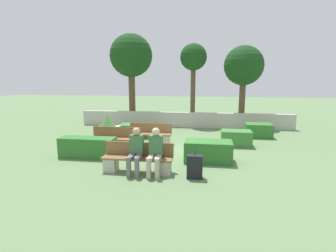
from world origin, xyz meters
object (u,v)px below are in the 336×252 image
Objects in this scene: bench_right_side at (116,141)px; bench_front at (138,161)px; person_seated_man at (136,149)px; tree_center_left at (193,60)px; person_seated_woman at (155,149)px; tree_center_right at (244,67)px; planter_corner_left at (108,130)px; suitcase at (195,167)px; tree_leftmost at (131,57)px; bench_left_side at (150,136)px.

bench_front is at bearing -56.84° from bench_right_side.
tree_center_left is (1.16, 8.45, 3.03)m from person_seated_man.
bench_right_side is at bearing 123.24° from bench_front.
person_seated_woman is 0.30× the size of tree_center_right.
planter_corner_left is 5.27m from suitcase.
planter_corner_left is 8.45m from tree_center_right.
tree_center_left is at bearing 93.66° from suitcase.
planter_corner_left is (-2.18, 3.44, -0.19)m from person_seated_man.
planter_corner_left is 1.43× the size of suitcase.
tree_leftmost is (-2.60, 8.51, 3.66)m from bench_front.
tree_leftmost reaches higher than bench_front.
bench_front is 1.07× the size of bench_right_side.
tree_leftmost is (-2.24, 5.17, 3.67)m from bench_left_side.
planter_corner_left is 0.23× the size of tree_leftmost.
planter_corner_left is (-2.75, 3.44, -0.20)m from person_seated_woman.
bench_left_side is at bearing -66.58° from tree_leftmost.
planter_corner_left is at bearing 128.70° from person_seated_woman.
suitcase is at bearing -3.89° from person_seated_man.
person_seated_woman is at bearing -111.93° from tree_center_right.
tree_center_left is at bearing 74.64° from bench_left_side.
person_seated_woman is at bearing -93.97° from tree_center_left.
bench_right_side is (-1.13, -1.06, 0.01)m from bench_left_side.
suitcase is (1.13, -0.12, -0.42)m from person_seated_woman.
bench_front is 1.15× the size of bench_left_side.
person_seated_woman is 9.51m from tree_center_right.
person_seated_man is at bearing -73.32° from tree_leftmost.
person_seated_woman is at bearing -49.76° from bench_right_side.
person_seated_woman is 8.99m from tree_center_left.
bench_front is at bearing -97.86° from tree_center_left.
bench_right_side is 8.71m from tree_center_right.
suitcase is at bearing -58.68° from bench_left_side.
bench_right_side is 3.20m from person_seated_woman.
tree_center_left is at bearing 66.25° from bench_right_side.
suitcase is 0.18× the size of tree_center_left.
person_seated_man is at bearing 176.11° from suitcase.
bench_left_side is 6.23m from tree_center_left.
suitcase is (1.69, -0.26, -0.01)m from bench_front.
tree_center_left reaches higher than person_seated_woman.
person_seated_woman is (0.92, -3.48, 0.42)m from bench_left_side.
person_seated_man is at bearing -57.61° from planter_corner_left.
tree_center_left is at bearing -3.18° from tree_leftmost.
person_seated_woman is at bearing -14.03° from bench_front.
bench_right_side is at bearing 121.48° from person_seated_man.
bench_front is 0.44× the size of tree_center_left.
suitcase is (3.89, -3.55, -0.22)m from planter_corner_left.
tree_center_left reaches higher than suitcase.
person_seated_woman reaches higher than planter_corner_left.
bench_left_side and bench_right_side have the same top height.
suitcase is (1.71, -0.12, -0.41)m from person_seated_man.
tree_center_left is (1.15, 8.31, 3.44)m from bench_front.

